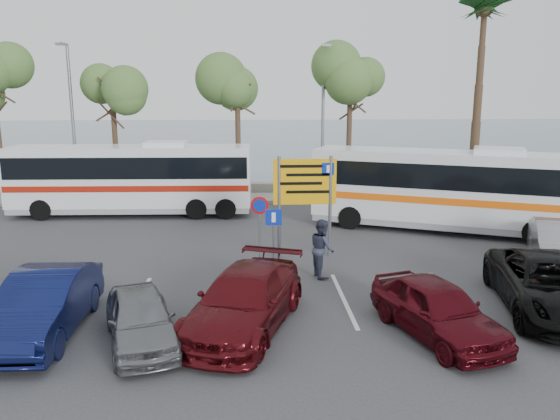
{
  "coord_description": "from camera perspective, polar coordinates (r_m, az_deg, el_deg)",
  "views": [
    {
      "loc": [
        -0.93,
        -15.45,
        5.72
      ],
      "look_at": [
        0.12,
        3.0,
        1.75
      ],
      "focal_mm": 35.0,
      "sensor_mm": 36.0,
      "label": 1
    }
  ],
  "objects": [
    {
      "name": "ground",
      "position": [
        16.5,
        0.17,
        -8.15
      ],
      "size": [
        120.0,
        120.0,
        0.0
      ],
      "primitive_type": "plane",
      "color": "#38383A",
      "rests_on": "ground"
    },
    {
      "name": "kerb_strip",
      "position": [
        30.0,
        -1.44,
        1.28
      ],
      "size": [
        44.0,
        2.4,
        0.15
      ],
      "primitive_type": "cube",
      "color": "gray",
      "rests_on": "ground"
    },
    {
      "name": "seawall",
      "position": [
        31.93,
        -1.56,
        2.35
      ],
      "size": [
        48.0,
        0.8,
        0.6
      ],
      "primitive_type": "cube",
      "color": "gray",
      "rests_on": "ground"
    },
    {
      "name": "sea",
      "position": [
        75.67,
        -2.58,
        7.78
      ],
      "size": [
        140.0,
        140.0,
        0.0
      ],
      "primitive_type": "plane",
      "color": "#425D6A",
      "rests_on": "ground"
    },
    {
      "name": "tree_left",
      "position": [
        30.29,
        -17.16,
        12.14
      ],
      "size": [
        3.2,
        3.2,
        7.2
      ],
      "color": "#382619",
      "rests_on": "kerb_strip"
    },
    {
      "name": "tree_mid",
      "position": [
        29.47,
        -4.51,
        13.91
      ],
      "size": [
        3.2,
        3.2,
        8.0
      ],
      "color": "#382619",
      "rests_on": "kerb_strip"
    },
    {
      "name": "tree_right",
      "position": [
        29.95,
        7.36,
        12.88
      ],
      "size": [
        3.2,
        3.2,
        7.4
      ],
      "color": "#382619",
      "rests_on": "kerb_strip"
    },
    {
      "name": "palm_tree",
      "position": [
        32.24,
        20.58,
        18.78
      ],
      "size": [
        4.8,
        4.8,
        11.2
      ],
      "color": "#382619",
      "rests_on": "kerb_strip"
    },
    {
      "name": "street_lamp_left",
      "position": [
        30.38,
        -20.92,
        9.23
      ],
      "size": [
        0.45,
        1.15,
        8.01
      ],
      "color": "slate",
      "rests_on": "kerb_strip"
    },
    {
      "name": "street_lamp_right",
      "position": [
        29.26,
        4.52,
        9.89
      ],
      "size": [
        0.45,
        1.15,
        8.01
      ],
      "color": "slate",
      "rests_on": "kerb_strip"
    },
    {
      "name": "direction_sign",
      "position": [
        19.04,
        2.62,
        2.16
      ],
      "size": [
        2.2,
        0.12,
        3.6
      ],
      "color": "slate",
      "rests_on": "ground"
    },
    {
      "name": "sign_no_stop",
      "position": [
        18.32,
        -2.15,
        -0.96
      ],
      "size": [
        0.6,
        0.08,
        2.35
      ],
      "color": "slate",
      "rests_on": "ground"
    },
    {
      "name": "sign_parking",
      "position": [
        16.81,
        -0.67,
        -2.52
      ],
      "size": [
        0.5,
        0.07,
        2.25
      ],
      "color": "slate",
      "rests_on": "ground"
    },
    {
      "name": "lane_markings",
      "position": [
        15.54,
        -3.86,
        -9.48
      ],
      "size": [
        12.02,
        4.2,
        0.01
      ],
      "primitive_type": null,
      "color": "silver",
      "rests_on": "ground"
    },
    {
      "name": "coach_bus_left",
      "position": [
        26.86,
        -15.22,
        2.93
      ],
      "size": [
        11.31,
        2.74,
        3.51
      ],
      "color": "silver",
      "rests_on": "ground"
    },
    {
      "name": "coach_bus_right",
      "position": [
        23.86,
        17.48,
        1.77
      ],
      "size": [
        11.5,
        6.86,
        3.58
      ],
      "color": "silver",
      "rests_on": "ground"
    },
    {
      "name": "car_silver_a",
      "position": [
        13.24,
        -14.36,
        -10.91
      ],
      "size": [
        2.47,
        3.92,
        1.25
      ],
      "primitive_type": "imported",
      "rotation": [
        0.0,
        0.0,
        0.3
      ],
      "color": "slate",
      "rests_on": "ground"
    },
    {
      "name": "car_blue",
      "position": [
        14.42,
        -23.41,
        -9.03
      ],
      "size": [
        1.63,
        4.62,
        1.52
      ],
      "primitive_type": "imported",
      "rotation": [
        0.0,
        0.0,
        -0.01
      ],
      "color": "#0D1440",
      "rests_on": "ground"
    },
    {
      "name": "car_maroon",
      "position": [
        13.61,
        -3.71,
        -9.41
      ],
      "size": [
        3.58,
        5.4,
        1.45
      ],
      "primitive_type": "imported",
      "rotation": [
        0.0,
        0.0,
        -0.34
      ],
      "color": "#520D12",
      "rests_on": "ground"
    },
    {
      "name": "car_red",
      "position": [
        13.7,
        16.1,
        -9.89
      ],
      "size": [
        2.76,
        4.37,
        1.38
      ],
      "primitive_type": "imported",
      "rotation": [
        0.0,
        0.0,
        0.3
      ],
      "color": "#4B0A12",
      "rests_on": "ground"
    },
    {
      "name": "suv_black",
      "position": [
        16.21,
        26.44,
        -7.06
      ],
      "size": [
        3.49,
        5.75,
        1.49
      ],
      "primitive_type": "imported",
      "rotation": [
        0.0,
        0.0,
        -0.2
      ],
      "color": "black",
      "rests_on": "ground"
    },
    {
      "name": "car_silver_b",
      "position": [
        20.46,
        27.23,
        -3.29
      ],
      "size": [
        3.2,
        4.84,
        1.51
      ],
      "primitive_type": "imported",
      "rotation": [
        0.0,
        0.0,
        -0.39
      ],
      "color": "gray",
      "rests_on": "ground"
    },
    {
      "name": "pedestrian_far",
      "position": [
        17.28,
        4.41,
        -3.99
      ],
      "size": [
        0.86,
        1.02,
        1.86
      ],
      "primitive_type": "imported",
      "rotation": [
        0.0,
        0.0,
        1.75
      ],
      "color": "#303448",
      "rests_on": "ground"
    }
  ]
}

